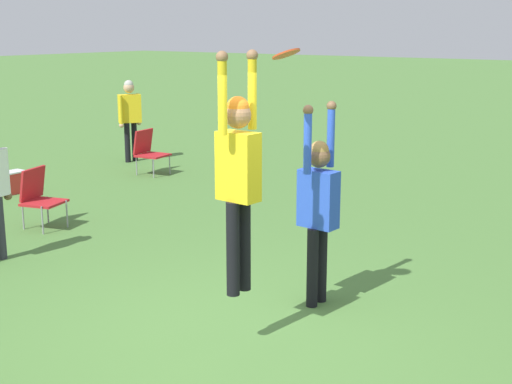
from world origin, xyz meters
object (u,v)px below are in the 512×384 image
at_px(person_spectator_near, 130,112).
at_px(cooler_box, 12,182).
at_px(camping_chair_3, 148,149).
at_px(person_jumping, 238,168).
at_px(camping_chair_2, 39,194).
at_px(frisbee, 286,54).
at_px(person_defending, 318,200).

xyz_separation_m(person_spectator_near, cooler_box, (-3.42, -0.50, -0.88)).
bearing_deg(camping_chair_3, person_jumping, 42.08).
height_order(person_jumping, cooler_box, person_jumping).
height_order(camping_chair_2, person_spectator_near, person_spectator_near).
bearing_deg(camping_chair_3, person_spectator_near, -128.95).
distance_m(frisbee, person_spectator_near, 9.48).
distance_m(person_jumping, camping_chair_2, 5.12).
bearing_deg(cooler_box, person_spectator_near, 8.25).
bearing_deg(person_spectator_near, cooler_box, -136.22).
bearing_deg(camping_chair_3, person_defending, 49.96).
xyz_separation_m(person_defending, frisbee, (-0.69, -0.04, 1.51)).
relative_size(person_jumping, person_spectator_near, 1.23).
bearing_deg(person_jumping, cooler_box, -16.85).
xyz_separation_m(person_defending, person_spectator_near, (4.74, 7.57, -0.06)).
height_order(camping_chair_2, cooler_box, camping_chair_2).
distance_m(person_jumping, person_defending, 1.38).
relative_size(camping_chair_3, person_spectator_near, 0.50).
bearing_deg(cooler_box, camping_chair_3, -16.44).
xyz_separation_m(camping_chair_2, camping_chair_3, (3.78, 1.45, 0.00)).
relative_size(camping_chair_3, cooler_box, 1.94).
xyz_separation_m(frisbee, person_spectator_near, (5.44, 7.61, -1.57)).
height_order(person_defending, person_spectator_near, person_defending).
height_order(frisbee, camping_chair_3, frisbee).
xyz_separation_m(frisbee, camping_chair_3, (4.66, 6.33, -2.15)).
bearing_deg(cooler_box, camping_chair_2, -116.82).
distance_m(person_defending, frisbee, 1.66).
height_order(camping_chair_3, person_spectator_near, person_spectator_near).
height_order(person_jumping, frisbee, frisbee).
relative_size(camping_chair_2, person_spectator_near, 0.50).
relative_size(person_defending, cooler_box, 4.68).
bearing_deg(person_defending, camping_chair_2, -178.81).
distance_m(camping_chair_2, cooler_box, 2.51).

